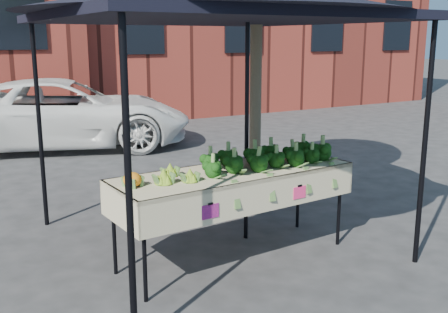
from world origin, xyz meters
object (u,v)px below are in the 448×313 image
(vehicle, at_px, (59,21))
(street_tree, at_px, (256,45))
(table, at_px, (234,215))
(canopy, at_px, (214,116))

(vehicle, distance_m, street_tree, 5.37)
(table, bearing_deg, street_tree, 49.18)
(canopy, xyz_separation_m, street_tree, (0.95, 0.66, 0.69))
(vehicle, bearing_deg, table, -160.66)
(vehicle, bearing_deg, street_tree, -149.87)
(table, xyz_separation_m, vehicle, (-0.08, 6.39, 2.02))
(canopy, height_order, vehicle, vehicle)
(canopy, distance_m, vehicle, 6.01)
(canopy, relative_size, street_tree, 0.77)
(canopy, bearing_deg, street_tree, 34.94)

